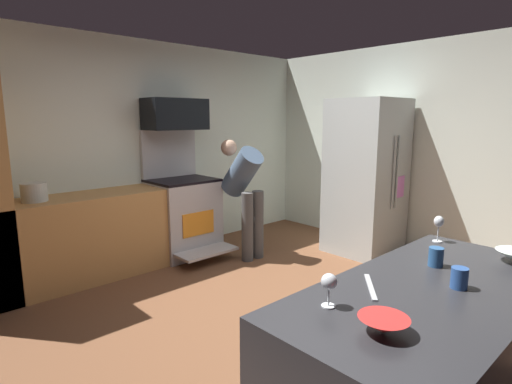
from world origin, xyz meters
The scene contains 16 objects.
ground_plane centered at (0.00, 0.00, -0.01)m, with size 5.20×4.80×0.02m, color brown.
wall_back centered at (0.00, 2.34, 1.30)m, with size 5.20×0.12×2.60m, color silver.
wall_right centered at (2.54, 0.00, 1.30)m, with size 0.12×4.80×2.60m, color silver.
lower_cabinet_run centered at (-0.90, 1.98, 0.45)m, with size 2.40×0.60×0.90m, color #BC8449.
oven_range centered at (0.28, 1.97, 0.51)m, with size 0.76×0.96×1.55m.
microwave centered at (0.28, 2.06, 1.73)m, with size 0.74×0.38×0.37m, color black.
refrigerator centered at (2.03, 0.49, 0.96)m, with size 0.82×0.79×1.92m.
person_cook centered at (0.77, 1.37, 0.85)m, with size 0.31×0.65×1.43m.
counter_island centered at (-0.56, -1.50, 0.45)m, with size 1.72×0.80×0.90m, color #28282B.
mixing_bowl_large centered at (-1.11, -1.56, 0.93)m, with size 0.19×0.19×0.06m, color red.
wine_glass_near centered at (0.17, -1.21, 1.02)m, with size 0.06×0.06×0.17m.
wine_glass_mid centered at (-1.09, -1.29, 1.01)m, with size 0.07×0.07×0.15m.
mug_coffee centered at (-0.28, -1.39, 0.95)m, with size 0.08×0.08×0.10m, color #29558A.
mug_tea centered at (-0.48, -1.59, 0.95)m, with size 0.08×0.08×0.10m, color #2A4F92.
knife_chef centered at (-0.78, -1.30, 0.90)m, with size 0.30×0.02×0.01m, color #B7BABF.
stock_pot centered at (-1.37, 1.98, 0.99)m, with size 0.24×0.24×0.18m, color beige.
Camera 1 is at (-2.40, -2.25, 1.69)m, focal length 28.41 mm.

